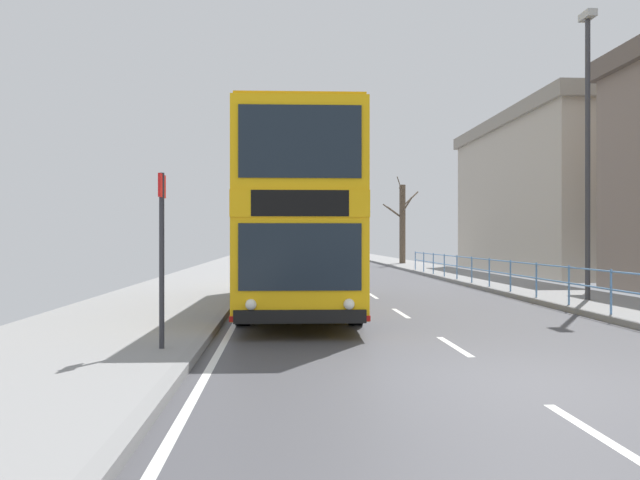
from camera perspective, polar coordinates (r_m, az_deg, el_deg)
ground at (r=8.44m, az=12.10°, el=-12.17°), size 15.80×140.00×0.20m
double_decker_bus_main at (r=16.28m, az=-1.95°, el=1.93°), size 2.85×10.40×4.50m
pedestrian_railing_far_kerb at (r=21.23m, az=16.89°, el=-2.64°), size 0.05×29.01×1.01m
bus_stop_sign_near at (r=10.01m, az=-14.15°, el=-0.05°), size 0.08×0.44×2.71m
street_lamp_far_side at (r=19.33m, az=23.10°, el=8.85°), size 0.28×0.60×8.05m
bare_tree_far_00 at (r=44.72m, az=7.49°, el=1.61°), size 2.90×2.96×6.07m
background_building_00 at (r=37.29m, az=23.50°, el=3.81°), size 10.94×16.02×8.48m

